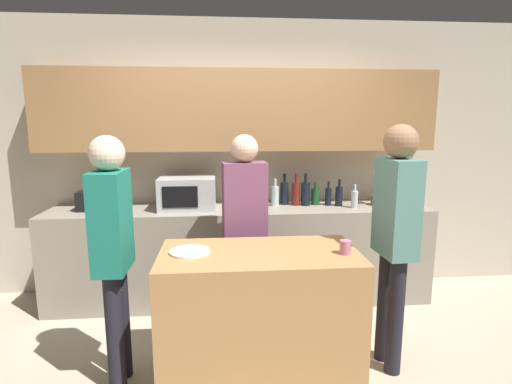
% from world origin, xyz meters
% --- Properties ---
extents(back_wall, '(6.40, 0.40, 2.70)m').
position_xyz_m(back_wall, '(0.00, 1.66, 1.54)').
color(back_wall, beige).
rests_on(back_wall, ground_plane).
extents(back_counter, '(3.60, 0.62, 0.91)m').
position_xyz_m(back_counter, '(0.00, 1.39, 0.46)').
color(back_counter, gray).
rests_on(back_counter, ground_plane).
extents(kitchen_island, '(1.30, 0.67, 0.89)m').
position_xyz_m(kitchen_island, '(0.06, 0.15, 0.45)').
color(kitchen_island, '#B27F4C').
rests_on(kitchen_island, ground_plane).
extents(microwave, '(0.52, 0.39, 0.30)m').
position_xyz_m(microwave, '(-0.50, 1.39, 1.06)').
color(microwave, '#B7BABC').
rests_on(microwave, back_counter).
extents(toaster, '(0.26, 0.16, 0.18)m').
position_xyz_m(toaster, '(-1.37, 1.39, 1.00)').
color(toaster, black).
rests_on(toaster, back_counter).
extents(potted_plant, '(0.14, 0.14, 0.39)m').
position_xyz_m(potted_plant, '(1.35, 1.39, 1.11)').
color(potted_plant, brown).
rests_on(potted_plant, back_counter).
extents(bottle_0, '(0.07, 0.07, 0.27)m').
position_xyz_m(bottle_0, '(0.34, 1.45, 1.02)').
color(bottle_0, silver).
rests_on(bottle_0, back_counter).
extents(bottle_1, '(0.08, 0.08, 0.31)m').
position_xyz_m(bottle_1, '(0.44, 1.51, 1.03)').
color(bottle_1, black).
rests_on(bottle_1, back_counter).
extents(bottle_2, '(0.08, 0.08, 0.31)m').
position_xyz_m(bottle_2, '(0.55, 1.46, 1.03)').
color(bottle_2, maroon).
rests_on(bottle_2, back_counter).
extents(bottle_3, '(0.09, 0.09, 0.31)m').
position_xyz_m(bottle_3, '(0.64, 1.44, 1.03)').
color(bottle_3, black).
rests_on(bottle_3, back_counter).
extents(bottle_4, '(0.08, 0.08, 0.23)m').
position_xyz_m(bottle_4, '(0.74, 1.47, 1.00)').
color(bottle_4, '#194723').
rests_on(bottle_4, back_counter).
extents(bottle_5, '(0.06, 0.06, 0.23)m').
position_xyz_m(bottle_5, '(0.86, 1.43, 1.00)').
color(bottle_5, black).
rests_on(bottle_5, back_counter).
extents(bottle_6, '(0.07, 0.07, 0.26)m').
position_xyz_m(bottle_6, '(0.96, 1.40, 1.01)').
color(bottle_6, black).
rests_on(bottle_6, back_counter).
extents(bottle_7, '(0.06, 0.06, 0.23)m').
position_xyz_m(bottle_7, '(1.08, 1.29, 1.00)').
color(bottle_7, silver).
rests_on(bottle_7, back_counter).
extents(plate_on_island, '(0.26, 0.26, 0.01)m').
position_xyz_m(plate_on_island, '(-0.39, 0.17, 0.90)').
color(plate_on_island, white).
rests_on(plate_on_island, kitchen_island).
extents(cup_0, '(0.07, 0.07, 0.09)m').
position_xyz_m(cup_0, '(0.60, 0.06, 0.94)').
color(cup_0, '#C97393').
rests_on(cup_0, kitchen_island).
extents(person_left, '(0.22, 0.34, 1.65)m').
position_xyz_m(person_left, '(-0.87, 0.16, 0.98)').
color(person_left, black).
rests_on(person_left, ground_plane).
extents(person_center, '(0.36, 0.22, 1.63)m').
position_xyz_m(person_center, '(0.00, 0.74, 0.97)').
color(person_center, black).
rests_on(person_center, ground_plane).
extents(person_right, '(0.23, 0.35, 1.71)m').
position_xyz_m(person_right, '(0.99, 0.20, 1.03)').
color(person_right, black).
rests_on(person_right, ground_plane).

